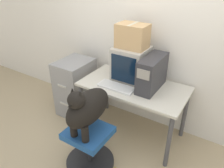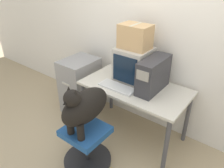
{
  "view_description": "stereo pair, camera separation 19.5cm",
  "coord_description": "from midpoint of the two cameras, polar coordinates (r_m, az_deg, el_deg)",
  "views": [
    {
      "loc": [
        1.01,
        -1.73,
        2.01
      ],
      "look_at": [
        -0.13,
        0.06,
        0.83
      ],
      "focal_mm": 35.0,
      "sensor_mm": 36.0,
      "label": 1
    },
    {
      "loc": [
        1.17,
        -1.62,
        2.01
      ],
      "look_at": [
        -0.13,
        0.06,
        0.83
      ],
      "focal_mm": 35.0,
      "sensor_mm": 36.0,
      "label": 2
    }
  ],
  "objects": [
    {
      "name": "filing_cabinet",
      "position": [
        3.28,
        -6.57,
        -0.46
      ],
      "size": [
        0.42,
        0.54,
        0.83
      ],
      "color": "gray",
      "rests_on": "ground_plane"
    },
    {
      "name": "ground_plane",
      "position": [
        2.84,
        3.43,
        -16.31
      ],
      "size": [
        12.0,
        12.0,
        0.0
      ],
      "primitive_type": "plane",
      "color": "tan"
    },
    {
      "name": "desk",
      "position": [
        2.68,
        8.03,
        -2.33
      ],
      "size": [
        1.28,
        0.69,
        0.73
      ],
      "color": "beige",
      "rests_on": "ground_plane"
    },
    {
      "name": "dog",
      "position": [
        2.19,
        -4.76,
        -5.89
      ],
      "size": [
        0.27,
        0.59,
        0.56
      ],
      "color": "black",
      "rests_on": "office_chair"
    },
    {
      "name": "computer_mouse",
      "position": [
        2.46,
        9.46,
        -2.52
      ],
      "size": [
        0.07,
        0.04,
        0.04
      ],
      "color": "silver",
      "rests_on": "desk"
    },
    {
      "name": "pc_tower",
      "position": [
        2.51,
        12.96,
        2.32
      ],
      "size": [
        0.19,
        0.5,
        0.39
      ],
      "color": "#333338",
      "rests_on": "desk"
    },
    {
      "name": "keyboard",
      "position": [
        2.57,
        3.55,
        -0.86
      ],
      "size": [
        0.45,
        0.17,
        0.03
      ],
      "color": "silver",
      "rests_on": "desk"
    },
    {
      "name": "office_chair",
      "position": [
        2.52,
        -4.36,
        -15.77
      ],
      "size": [
        0.54,
        0.54,
        0.48
      ],
      "color": "#262628",
      "rests_on": "ground_plane"
    },
    {
      "name": "crt_monitor",
      "position": [
        2.69,
        7.74,
        5.03
      ],
      "size": [
        0.39,
        0.39,
        0.42
      ],
      "color": "#B7B2A8",
      "rests_on": "desk"
    },
    {
      "name": "cardboard_box",
      "position": [
        2.57,
        8.3,
        12.14
      ],
      "size": [
        0.35,
        0.25,
        0.28
      ],
      "color": "tan",
      "rests_on": "crt_monitor"
    },
    {
      "name": "wall_back",
      "position": [
        2.76,
        13.44,
        13.21
      ],
      "size": [
        8.0,
        0.05,
        2.6
      ],
      "color": "white",
      "rests_on": "ground_plane"
    }
  ]
}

